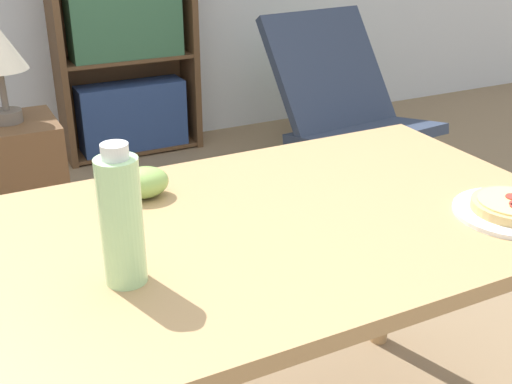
{
  "coord_description": "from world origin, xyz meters",
  "views": [
    {
      "loc": [
        -0.62,
        -1.12,
        1.37
      ],
      "look_at": [
        -0.07,
        -0.01,
        0.81
      ],
      "focal_mm": 45.0,
      "sensor_mm": 36.0,
      "label": 1
    }
  ],
  "objects_px": {
    "lounge_chair_far": "(347,141)",
    "bookshelf": "(123,18)",
    "pizza_on_plate": "(512,209)",
    "potted_plant_floor": "(326,89)",
    "grape_bunch": "(143,182)",
    "side_table": "(21,197)",
    "drink_bottle": "(121,219)"
  },
  "relations": [
    {
      "from": "lounge_chair_far",
      "to": "bookshelf",
      "type": "bearing_deg",
      "value": 120.12
    },
    {
      "from": "pizza_on_plate",
      "to": "grape_bunch",
      "type": "relative_size",
      "value": 2.16
    },
    {
      "from": "side_table",
      "to": "potted_plant_floor",
      "type": "bearing_deg",
      "value": 23.05
    },
    {
      "from": "pizza_on_plate",
      "to": "lounge_chair_far",
      "type": "distance_m",
      "value": 1.84
    },
    {
      "from": "lounge_chair_far",
      "to": "pizza_on_plate",
      "type": "bearing_deg",
      "value": -119.27
    },
    {
      "from": "pizza_on_plate",
      "to": "potted_plant_floor",
      "type": "distance_m",
      "value": 2.7
    },
    {
      "from": "pizza_on_plate",
      "to": "lounge_chair_far",
      "type": "bearing_deg",
      "value": 66.54
    },
    {
      "from": "lounge_chair_far",
      "to": "potted_plant_floor",
      "type": "distance_m",
      "value": 0.89
    },
    {
      "from": "lounge_chair_far",
      "to": "bookshelf",
      "type": "relative_size",
      "value": 0.53
    },
    {
      "from": "drink_bottle",
      "to": "grape_bunch",
      "type": "bearing_deg",
      "value": 67.53
    },
    {
      "from": "pizza_on_plate",
      "to": "potted_plant_floor",
      "type": "xyz_separation_m",
      "value": [
        1.09,
        2.43,
        -0.46
      ]
    },
    {
      "from": "lounge_chair_far",
      "to": "grape_bunch",
      "type": "bearing_deg",
      "value": -145.67
    },
    {
      "from": "grape_bunch",
      "to": "lounge_chair_far",
      "type": "height_order",
      "value": "lounge_chair_far"
    },
    {
      "from": "drink_bottle",
      "to": "lounge_chair_far",
      "type": "bearing_deg",
      "value": 44.56
    },
    {
      "from": "pizza_on_plate",
      "to": "bookshelf",
      "type": "relative_size",
      "value": 0.15
    },
    {
      "from": "drink_bottle",
      "to": "lounge_chair_far",
      "type": "distance_m",
      "value": 2.23
    },
    {
      "from": "bookshelf",
      "to": "potted_plant_floor",
      "type": "distance_m",
      "value": 1.3
    },
    {
      "from": "potted_plant_floor",
      "to": "grape_bunch",
      "type": "bearing_deg",
      "value": -131.98
    },
    {
      "from": "bookshelf",
      "to": "side_table",
      "type": "height_order",
      "value": "bookshelf"
    },
    {
      "from": "drink_bottle",
      "to": "side_table",
      "type": "bearing_deg",
      "value": 91.3
    },
    {
      "from": "drink_bottle",
      "to": "bookshelf",
      "type": "distance_m",
      "value": 2.7
    },
    {
      "from": "grape_bunch",
      "to": "drink_bottle",
      "type": "height_order",
      "value": "drink_bottle"
    },
    {
      "from": "pizza_on_plate",
      "to": "potted_plant_floor",
      "type": "height_order",
      "value": "pizza_on_plate"
    },
    {
      "from": "potted_plant_floor",
      "to": "drink_bottle",
      "type": "bearing_deg",
      "value": -129.68
    },
    {
      "from": "lounge_chair_far",
      "to": "potted_plant_floor",
      "type": "height_order",
      "value": "lounge_chair_far"
    },
    {
      "from": "grape_bunch",
      "to": "potted_plant_floor",
      "type": "relative_size",
      "value": 0.19
    },
    {
      "from": "drink_bottle",
      "to": "bookshelf",
      "type": "xyz_separation_m",
      "value": [
        0.74,
        2.6,
        -0.09
      ]
    },
    {
      "from": "side_table",
      "to": "potted_plant_floor",
      "type": "xyz_separation_m",
      "value": [
        1.95,
        0.83,
        -0.0
      ]
    },
    {
      "from": "drink_bottle",
      "to": "potted_plant_floor",
      "type": "relative_size",
      "value": 0.43
    },
    {
      "from": "pizza_on_plate",
      "to": "potted_plant_floor",
      "type": "relative_size",
      "value": 0.41
    },
    {
      "from": "drink_bottle",
      "to": "potted_plant_floor",
      "type": "xyz_separation_m",
      "value": [
        1.92,
        2.31,
        -0.56
      ]
    },
    {
      "from": "grape_bunch",
      "to": "side_table",
      "type": "bearing_deg",
      "value": 98.49
    }
  ]
}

